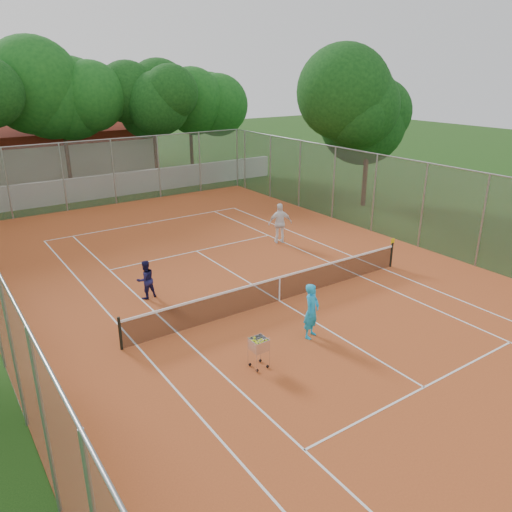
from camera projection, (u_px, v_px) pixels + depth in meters
ground at (279, 301)px, 18.17m from camera, size 120.00×120.00×0.00m
court_pad at (279, 301)px, 18.17m from camera, size 18.00×34.00×0.02m
court_lines at (279, 301)px, 18.17m from camera, size 10.98×23.78×0.01m
tennis_net at (279, 289)px, 17.99m from camera, size 11.88×0.10×0.98m
perimeter_fence at (280, 250)px, 17.47m from camera, size 18.00×34.00×4.00m
boundary_wall at (105, 186)px, 32.58m from camera, size 26.00×0.30×1.50m
clubhouse at (35, 148)px, 38.73m from camera, size 16.40×9.00×4.40m
tropical_trees at (83, 116)px, 33.40m from camera, size 29.00×19.00×10.00m
player_near at (312, 311)px, 15.44m from camera, size 0.77×0.66×1.79m
player_far_left at (146, 280)px, 18.16m from camera, size 0.77×0.64×1.46m
player_far_right at (280, 223)px, 23.93m from camera, size 1.24×0.89×1.96m
ball_hopper at (259, 352)px, 13.96m from camera, size 0.58×0.58×0.99m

